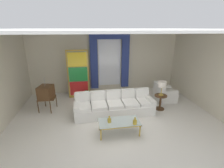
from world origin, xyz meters
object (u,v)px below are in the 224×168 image
(vintage_tv, at_px, (46,93))
(armchair_white, at_px, (164,94))
(table_lamp_brass, at_px, (162,85))
(peacock_figurine, at_px, (87,96))
(stained_glass_divider, at_px, (78,75))
(bottle_blue_decanter, at_px, (135,122))
(coffee_table, at_px, (119,122))
(round_side_table, at_px, (160,101))
(couch_white_long, at_px, (114,105))
(bottle_crystal_tall, at_px, (109,120))

(vintage_tv, distance_m, armchair_white, 4.94)
(vintage_tv, bearing_deg, table_lamp_brass, -8.43)
(armchair_white, bearing_deg, peacock_figurine, 171.36)
(vintage_tv, height_order, table_lamp_brass, vintage_tv)
(stained_glass_divider, bearing_deg, vintage_tv, -137.97)
(bottle_blue_decanter, distance_m, vintage_tv, 3.62)
(armchair_white, bearing_deg, coffee_table, -139.92)
(stained_glass_divider, height_order, peacock_figurine, stained_glass_divider)
(bottle_blue_decanter, bearing_deg, round_side_table, 45.23)
(couch_white_long, distance_m, coffee_table, 1.30)
(coffee_table, xyz_separation_m, table_lamp_brass, (1.92, 1.29, 0.66))
(coffee_table, height_order, vintage_tv, vintage_tv)
(bottle_crystal_tall, distance_m, stained_glass_divider, 3.22)
(coffee_table, bearing_deg, armchair_white, 40.08)
(peacock_figurine, bearing_deg, bottle_blue_decanter, -63.80)
(stained_glass_divider, xyz_separation_m, round_side_table, (3.19, -1.73, -0.70))
(coffee_table, relative_size, table_lamp_brass, 2.17)
(stained_glass_divider, height_order, round_side_table, stained_glass_divider)
(vintage_tv, height_order, round_side_table, vintage_tv)
(table_lamp_brass, bearing_deg, stained_glass_divider, 151.46)
(bottle_blue_decanter, bearing_deg, peacock_figurine, 116.20)
(armchair_white, bearing_deg, round_side_table, -124.55)
(armchair_white, bearing_deg, stained_glass_divider, 165.43)
(bottle_crystal_tall, height_order, table_lamp_brass, table_lamp_brass)
(armchair_white, bearing_deg, bottle_blue_decanter, -131.66)
(bottle_blue_decanter, height_order, table_lamp_brass, table_lamp_brass)
(stained_glass_divider, bearing_deg, couch_white_long, -52.31)
(coffee_table, distance_m, peacock_figurine, 2.75)
(round_side_table, bearing_deg, couch_white_long, 179.76)
(table_lamp_brass, bearing_deg, armchair_white, 55.45)
(round_side_table, height_order, table_lamp_brass, table_lamp_brass)
(couch_white_long, height_order, round_side_table, couch_white_long)
(peacock_figurine, bearing_deg, vintage_tv, -157.44)
(peacock_figurine, xyz_separation_m, round_side_table, (2.86, -1.28, 0.14))
(bottle_blue_decanter, distance_m, stained_glass_divider, 3.70)
(bottle_crystal_tall, bearing_deg, table_lamp_brass, 30.14)
(bottle_crystal_tall, bearing_deg, peacock_figurine, 104.24)
(couch_white_long, bearing_deg, coffee_table, -92.82)
(bottle_blue_decanter, distance_m, table_lamp_brass, 2.19)
(couch_white_long, relative_size, bottle_crystal_tall, 13.93)
(peacock_figurine, bearing_deg, round_side_table, -24.13)
(couch_white_long, relative_size, coffee_table, 2.38)
(coffee_table, xyz_separation_m, bottle_crystal_tall, (-0.30, 0.01, 0.11))
(vintage_tv, relative_size, round_side_table, 2.26)
(armchair_white, relative_size, table_lamp_brass, 1.47)
(couch_white_long, height_order, armchair_white, couch_white_long)
(couch_white_long, xyz_separation_m, bottle_blue_decanter, (0.36, -1.51, 0.18))
(coffee_table, height_order, peacock_figurine, peacock_figurine)
(coffee_table, height_order, stained_glass_divider, stained_glass_divider)
(armchair_white, height_order, peacock_figurine, armchair_white)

